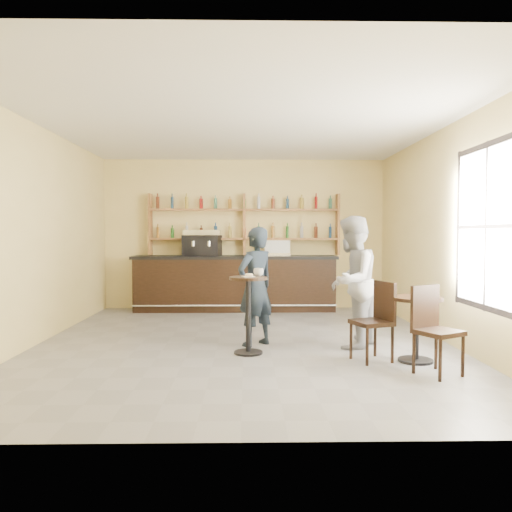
{
  "coord_description": "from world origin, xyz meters",
  "views": [
    {
      "loc": [
        0.05,
        -7.28,
        1.61
      ],
      "look_at": [
        0.2,
        0.8,
        1.25
      ],
      "focal_mm": 35.0,
      "sensor_mm": 36.0,
      "label": 1
    }
  ],
  "objects_px": {
    "pedestal_table": "(248,315)",
    "man_main": "(256,286)",
    "bar_counter": "(235,283)",
    "espresso_machine": "(202,243)",
    "patron_second": "(352,282)",
    "chair_south": "(438,331)",
    "cafe_table": "(416,329)",
    "chair_west": "(372,322)",
    "pastry_case": "(277,248)"
  },
  "relations": [
    {
      "from": "pedestal_table",
      "to": "man_main",
      "type": "height_order",
      "value": "man_main"
    },
    {
      "from": "bar_counter",
      "to": "espresso_machine",
      "type": "relative_size",
      "value": 5.62
    },
    {
      "from": "espresso_machine",
      "to": "patron_second",
      "type": "relative_size",
      "value": 0.4
    },
    {
      "from": "patron_second",
      "to": "chair_south",
      "type": "bearing_deg",
      "value": 56.63
    },
    {
      "from": "cafe_table",
      "to": "chair_west",
      "type": "xyz_separation_m",
      "value": [
        -0.55,
        0.05,
        0.09
      ]
    },
    {
      "from": "pedestal_table",
      "to": "man_main",
      "type": "relative_size",
      "value": 0.61
    },
    {
      "from": "bar_counter",
      "to": "chair_south",
      "type": "xyz_separation_m",
      "value": [
        2.43,
        -4.85,
        -0.07
      ]
    },
    {
      "from": "chair_south",
      "to": "patron_second",
      "type": "relative_size",
      "value": 0.54
    },
    {
      "from": "man_main",
      "to": "cafe_table",
      "type": "relative_size",
      "value": 2.07
    },
    {
      "from": "pastry_case",
      "to": "cafe_table",
      "type": "distance_m",
      "value": 4.6
    },
    {
      "from": "chair_west",
      "to": "bar_counter",
      "type": "bearing_deg",
      "value": -176.56
    },
    {
      "from": "chair_west",
      "to": "cafe_table",
      "type": "bearing_deg",
      "value": 64.77
    },
    {
      "from": "pedestal_table",
      "to": "chair_south",
      "type": "height_order",
      "value": "pedestal_table"
    },
    {
      "from": "espresso_machine",
      "to": "pedestal_table",
      "type": "bearing_deg",
      "value": -67.58
    },
    {
      "from": "pastry_case",
      "to": "bar_counter",
      "type": "bearing_deg",
      "value": -172.43
    },
    {
      "from": "patron_second",
      "to": "man_main",
      "type": "bearing_deg",
      "value": -65.04
    },
    {
      "from": "bar_counter",
      "to": "espresso_machine",
      "type": "distance_m",
      "value": 1.09
    },
    {
      "from": "espresso_machine",
      "to": "chair_west",
      "type": "distance_m",
      "value": 4.98
    },
    {
      "from": "pedestal_table",
      "to": "chair_south",
      "type": "bearing_deg",
      "value": -26.18
    },
    {
      "from": "pastry_case",
      "to": "pedestal_table",
      "type": "relative_size",
      "value": 0.52
    },
    {
      "from": "bar_counter",
      "to": "chair_south",
      "type": "relative_size",
      "value": 4.19
    },
    {
      "from": "bar_counter",
      "to": "pedestal_table",
      "type": "xyz_separation_m",
      "value": [
        0.27,
        -3.79,
        -0.06
      ]
    },
    {
      "from": "bar_counter",
      "to": "patron_second",
      "type": "bearing_deg",
      "value": -63.18
    },
    {
      "from": "bar_counter",
      "to": "chair_west",
      "type": "relative_size",
      "value": 4.24
    },
    {
      "from": "bar_counter",
      "to": "man_main",
      "type": "bearing_deg",
      "value": -83.53
    },
    {
      "from": "cafe_table",
      "to": "bar_counter",
      "type": "bearing_deg",
      "value": 119.18
    },
    {
      "from": "pedestal_table",
      "to": "espresso_machine",
      "type": "bearing_deg",
      "value": 104.05
    },
    {
      "from": "man_main",
      "to": "pastry_case",
      "type": "bearing_deg",
      "value": -139.31
    },
    {
      "from": "bar_counter",
      "to": "cafe_table",
      "type": "relative_size",
      "value": 5.15
    },
    {
      "from": "pastry_case",
      "to": "chair_west",
      "type": "xyz_separation_m",
      "value": [
        0.95,
        -4.2,
        -0.81
      ]
    },
    {
      "from": "pastry_case",
      "to": "cafe_table",
      "type": "height_order",
      "value": "pastry_case"
    },
    {
      "from": "man_main",
      "to": "patron_second",
      "type": "xyz_separation_m",
      "value": [
        1.36,
        -0.14,
        0.08
      ]
    },
    {
      "from": "espresso_machine",
      "to": "chair_south",
      "type": "height_order",
      "value": "espresso_machine"
    },
    {
      "from": "espresso_machine",
      "to": "man_main",
      "type": "height_order",
      "value": "man_main"
    },
    {
      "from": "pastry_case",
      "to": "chair_south",
      "type": "xyz_separation_m",
      "value": [
        1.55,
        -4.85,
        -0.8
      ]
    },
    {
      "from": "pastry_case",
      "to": "cafe_table",
      "type": "xyz_separation_m",
      "value": [
        1.5,
        -4.25,
        -0.9
      ]
    },
    {
      "from": "man_main",
      "to": "patron_second",
      "type": "bearing_deg",
      "value": 133.66
    },
    {
      "from": "cafe_table",
      "to": "patron_second",
      "type": "xyz_separation_m",
      "value": [
        -0.64,
        0.82,
        0.52
      ]
    },
    {
      "from": "bar_counter",
      "to": "cafe_table",
      "type": "height_order",
      "value": "bar_counter"
    },
    {
      "from": "chair_south",
      "to": "man_main",
      "type": "bearing_deg",
      "value": 114.02
    },
    {
      "from": "espresso_machine",
      "to": "patron_second",
      "type": "distance_m",
      "value": 4.22
    },
    {
      "from": "cafe_table",
      "to": "pedestal_table",
      "type": "bearing_deg",
      "value": 167.66
    },
    {
      "from": "pastry_case",
      "to": "pedestal_table",
      "type": "bearing_deg",
      "value": -91.6
    },
    {
      "from": "bar_counter",
      "to": "chair_south",
      "type": "bearing_deg",
      "value": -63.45
    },
    {
      "from": "chair_west",
      "to": "patron_second",
      "type": "bearing_deg",
      "value": 166.72
    },
    {
      "from": "espresso_machine",
      "to": "pedestal_table",
      "type": "xyz_separation_m",
      "value": [
        0.95,
        -3.79,
        -0.9
      ]
    },
    {
      "from": "espresso_machine",
      "to": "patron_second",
      "type": "xyz_separation_m",
      "value": [
        2.42,
        -3.43,
        -0.49
      ]
    },
    {
      "from": "chair_south",
      "to": "patron_second",
      "type": "xyz_separation_m",
      "value": [
        -0.69,
        1.42,
        0.43
      ]
    },
    {
      "from": "man_main",
      "to": "chair_west",
      "type": "height_order",
      "value": "man_main"
    },
    {
      "from": "bar_counter",
      "to": "patron_second",
      "type": "distance_m",
      "value": 3.86
    }
  ]
}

